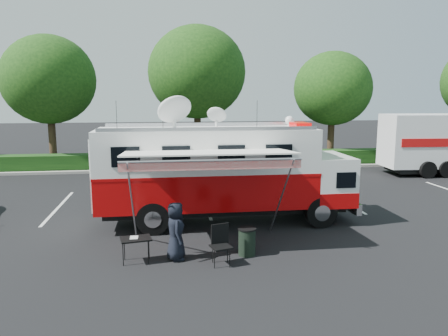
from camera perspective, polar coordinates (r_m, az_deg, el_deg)
The scene contains 9 objects.
ground_plane at distance 15.91m, azimuth 0.25°, elevation -7.06°, with size 120.00×120.00×0.00m, color black.
back_border at distance 28.20m, azimuth -1.16°, elevation 10.47°, with size 60.00×6.14×8.87m.
stall_lines at distance 18.73m, azimuth -2.57°, elevation -4.50°, with size 24.12×5.50×0.01m.
command_truck at distance 15.47m, azimuth -0.04°, elevation -0.44°, with size 9.06×2.49×4.35m.
awning at distance 12.69m, azimuth -2.08°, elevation 1.63°, with size 4.95×2.56×2.99m.
person at distance 12.55m, azimuth -6.26°, elevation -11.75°, with size 0.80×0.52×1.63m, color black.
folding_table at distance 12.29m, azimuth -11.45°, elevation -9.16°, with size 0.91×0.72×0.70m.
folding_chair at distance 11.98m, azimuth -0.46°, elevation -9.47°, with size 0.63×0.67×1.08m.
trash_bin at distance 12.68m, azimuth 3.02°, elevation -9.55°, with size 0.53×0.53×0.80m.
Camera 1 is at (-2.15, -15.10, 4.55)m, focal length 35.00 mm.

